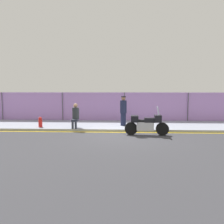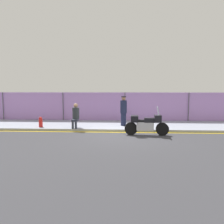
{
  "view_description": "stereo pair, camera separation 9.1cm",
  "coord_description": "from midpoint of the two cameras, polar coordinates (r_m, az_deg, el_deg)",
  "views": [
    {
      "loc": [
        -0.18,
        -10.49,
        2.29
      ],
      "look_at": [
        -0.68,
        0.66,
        1.07
      ],
      "focal_mm": 35.0,
      "sensor_mm": 36.0,
      "label": 1
    },
    {
      "loc": [
        -0.09,
        -10.49,
        2.29
      ],
      "look_at": [
        -0.68,
        0.66,
        1.07
      ],
      "focal_mm": 35.0,
      "sensor_mm": 36.0,
      "label": 2
    }
  ],
  "objects": [
    {
      "name": "fire_hydrant",
      "position": [
        12.84,
        -18.41,
        -2.52
      ],
      "size": [
        0.21,
        0.26,
        0.57
      ],
      "color": "red",
      "rests_on": "sidewalk"
    },
    {
      "name": "storefront_fence",
      "position": [
        14.75,
        3.09,
        1.22
      ],
      "size": [
        29.67,
        0.17,
        2.01
      ],
      "color": "#AD7FC6",
      "rests_on": "ground_plane"
    },
    {
      "name": "curb_paint_stripe",
      "position": [
        11.44,
        3.21,
        -5.31
      ],
      "size": [
        31.23,
        0.18,
        0.01
      ],
      "color": "gold",
      "rests_on": "ground_plane"
    },
    {
      "name": "person_seated_on_curb",
      "position": [
        12.14,
        -9.74,
        -0.59
      ],
      "size": [
        0.38,
        0.68,
        1.33
      ],
      "color": "#2D3342",
      "rests_on": "sidewalk"
    },
    {
      "name": "ground_plane",
      "position": [
        10.74,
        3.25,
        -6.09
      ],
      "size": [
        120.0,
        120.0,
        0.0
      ],
      "primitive_type": "plane",
      "color": "#38383D"
    },
    {
      "name": "sidewalk",
      "position": [
        13.14,
        3.13,
        -3.53
      ],
      "size": [
        31.23,
        3.31,
        0.13
      ],
      "color": "#8E93A3",
      "rests_on": "ground_plane"
    },
    {
      "name": "motorcycle",
      "position": [
        10.8,
        8.71,
        -3.02
      ],
      "size": [
        2.15,
        0.55,
        1.42
      ],
      "rotation": [
        0.0,
        0.0,
        -0.04
      ],
      "color": "black",
      "rests_on": "ground_plane"
    },
    {
      "name": "officer_standing",
      "position": [
        12.63,
        2.77,
        0.36
      ],
      "size": [
        0.38,
        0.38,
        1.7
      ],
      "color": "#191E38",
      "rests_on": "sidewalk"
    }
  ]
}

